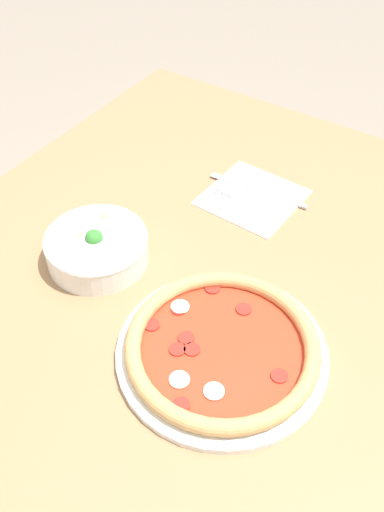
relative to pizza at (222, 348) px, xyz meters
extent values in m
plane|color=gray|center=(0.11, 0.11, -0.77)|extent=(8.00, 8.00, 0.00)
cube|color=#99724C|center=(0.11, 0.11, -0.03)|extent=(1.24, 1.07, 0.03)
cylinder|color=olive|center=(0.66, 0.57, -0.41)|extent=(0.06, 0.06, 0.73)
cylinder|color=white|center=(0.00, 0.00, -0.01)|extent=(0.33, 0.33, 0.01)
torus|color=tan|center=(0.00, 0.00, 0.01)|extent=(0.31, 0.31, 0.03)
cylinder|color=red|center=(0.00, 0.00, 0.00)|extent=(0.27, 0.27, 0.01)
cylinder|color=maroon|center=(0.03, 0.10, 0.00)|extent=(0.03, 0.03, 0.00)
cylinder|color=maroon|center=(-0.12, 0.00, 0.00)|extent=(0.03, 0.03, 0.00)
cylinder|color=maroon|center=(-0.02, 0.12, 0.00)|extent=(0.03, 0.03, 0.00)
cylinder|color=maroon|center=(-0.01, 0.06, 0.00)|extent=(0.03, 0.03, 0.00)
cylinder|color=maroon|center=(0.09, 0.01, 0.00)|extent=(0.03, 0.03, 0.00)
cylinder|color=maroon|center=(0.00, -0.10, 0.00)|extent=(0.03, 0.03, 0.00)
cylinder|color=maroon|center=(-0.04, 0.06, 0.00)|extent=(0.03, 0.03, 0.00)
cylinder|color=maroon|center=(-0.03, 0.04, 0.00)|extent=(0.03, 0.03, 0.00)
cylinder|color=maroon|center=(0.10, 0.08, 0.00)|extent=(0.03, 0.03, 0.00)
ellipsoid|color=silver|center=(-0.07, -0.03, 0.00)|extent=(0.03, 0.03, 0.01)
ellipsoid|color=silver|center=(-0.08, 0.02, 0.00)|extent=(0.03, 0.03, 0.01)
ellipsoid|color=silver|center=(0.03, 0.10, 0.00)|extent=(0.03, 0.03, 0.01)
cylinder|color=white|center=(0.06, 0.30, 0.01)|extent=(0.19, 0.19, 0.06)
torus|color=white|center=(0.06, 0.30, 0.03)|extent=(0.19, 0.19, 0.01)
ellipsoid|color=#998466|center=(0.05, 0.33, 0.03)|extent=(0.04, 0.03, 0.02)
ellipsoid|color=tan|center=(0.13, 0.33, 0.02)|extent=(0.04, 0.03, 0.02)
ellipsoid|color=tan|center=(0.07, 0.29, 0.02)|extent=(0.03, 0.04, 0.02)
ellipsoid|color=tan|center=(0.12, 0.28, 0.03)|extent=(0.04, 0.03, 0.02)
ellipsoid|color=tan|center=(0.11, 0.32, 0.03)|extent=(0.03, 0.04, 0.02)
sphere|color=#388433|center=(0.06, 0.30, 0.04)|extent=(0.03, 0.03, 0.03)
cube|color=white|center=(0.37, 0.15, -0.02)|extent=(0.19, 0.19, 0.00)
cube|color=silver|center=(0.35, 0.12, -0.01)|extent=(0.01, 0.12, 0.00)
cube|color=silver|center=(0.35, 0.21, -0.01)|extent=(0.00, 0.05, 0.00)
cube|color=silver|center=(0.34, 0.21, -0.01)|extent=(0.00, 0.05, 0.00)
cube|color=silver|center=(0.34, 0.21, -0.01)|extent=(0.00, 0.05, 0.00)
cube|color=silver|center=(0.33, 0.21, -0.01)|extent=(0.00, 0.05, 0.00)
cube|color=silver|center=(0.40, 0.08, -0.01)|extent=(0.01, 0.09, 0.01)
cube|color=silver|center=(0.39, 0.19, -0.01)|extent=(0.02, 0.13, 0.00)
camera|label=1|loc=(-0.47, -0.25, 0.73)|focal=40.00mm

